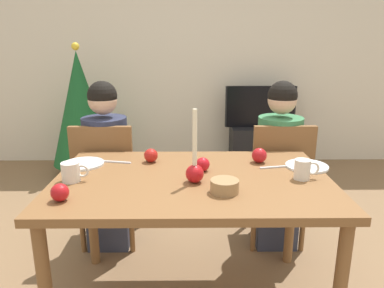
# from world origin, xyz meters

# --- Properties ---
(back_wall) EXTENTS (6.40, 0.10, 2.60)m
(back_wall) POSITION_xyz_m (0.00, 2.60, 1.30)
(back_wall) COLOR beige
(back_wall) RESTS_ON ground
(dining_table) EXTENTS (1.40, 0.90, 0.75)m
(dining_table) POSITION_xyz_m (0.00, 0.00, 0.67)
(dining_table) COLOR brown
(dining_table) RESTS_ON ground
(chair_left) EXTENTS (0.40, 0.40, 0.90)m
(chair_left) POSITION_xyz_m (-0.58, 0.61, 0.51)
(chair_left) COLOR brown
(chair_left) RESTS_ON ground
(chair_right) EXTENTS (0.40, 0.40, 0.90)m
(chair_right) POSITION_xyz_m (0.60, 0.61, 0.51)
(chair_right) COLOR brown
(chair_right) RESTS_ON ground
(person_left_child) EXTENTS (0.30, 0.30, 1.17)m
(person_left_child) POSITION_xyz_m (-0.58, 0.64, 0.57)
(person_left_child) COLOR #33384C
(person_left_child) RESTS_ON ground
(person_right_child) EXTENTS (0.30, 0.30, 1.17)m
(person_right_child) POSITION_xyz_m (0.60, 0.64, 0.57)
(person_right_child) COLOR #33384C
(person_right_child) RESTS_ON ground
(tv_stand) EXTENTS (0.64, 0.40, 0.48)m
(tv_stand) POSITION_xyz_m (0.79, 2.30, 0.24)
(tv_stand) COLOR black
(tv_stand) RESTS_ON ground
(tv) EXTENTS (0.79, 0.05, 0.46)m
(tv) POSITION_xyz_m (0.79, 2.30, 0.71)
(tv) COLOR black
(tv) RESTS_ON tv_stand
(christmas_tree) EXTENTS (0.65, 0.65, 1.41)m
(christmas_tree) POSITION_xyz_m (-1.16, 2.07, 0.73)
(christmas_tree) COLOR brown
(christmas_tree) RESTS_ON ground
(candle_centerpiece) EXTENTS (0.09, 0.09, 0.37)m
(candle_centerpiece) POSITION_xyz_m (0.01, -0.07, 0.82)
(candle_centerpiece) COLOR red
(candle_centerpiece) RESTS_ON dining_table
(plate_left) EXTENTS (0.23, 0.23, 0.01)m
(plate_left) POSITION_xyz_m (-0.61, 0.20, 0.76)
(plate_left) COLOR silver
(plate_left) RESTS_ON dining_table
(plate_right) EXTENTS (0.23, 0.23, 0.01)m
(plate_right) POSITION_xyz_m (0.63, 0.15, 0.76)
(plate_right) COLOR silver
(plate_right) RESTS_ON dining_table
(mug_left) EXTENTS (0.14, 0.09, 0.10)m
(mug_left) POSITION_xyz_m (-0.60, -0.05, 0.80)
(mug_left) COLOR silver
(mug_left) RESTS_ON dining_table
(mug_right) EXTENTS (0.13, 0.08, 0.10)m
(mug_right) POSITION_xyz_m (0.55, -0.03, 0.80)
(mug_right) COLOR silver
(mug_right) RESTS_ON dining_table
(fork_left) EXTENTS (0.18, 0.05, 0.01)m
(fork_left) POSITION_xyz_m (-0.43, 0.24, 0.75)
(fork_left) COLOR silver
(fork_left) RESTS_ON dining_table
(fork_right) EXTENTS (0.18, 0.05, 0.01)m
(fork_right) POSITION_xyz_m (0.46, 0.14, 0.75)
(fork_right) COLOR silver
(fork_right) RESTS_ON dining_table
(bowl_walnuts) EXTENTS (0.13, 0.13, 0.06)m
(bowl_walnuts) POSITION_xyz_m (0.15, -0.19, 0.78)
(bowl_walnuts) COLOR #99754C
(bowl_walnuts) RESTS_ON dining_table
(apple_near_candle) EXTENTS (0.07, 0.07, 0.07)m
(apple_near_candle) POSITION_xyz_m (0.06, 0.09, 0.79)
(apple_near_candle) COLOR red
(apple_near_candle) RESTS_ON dining_table
(apple_by_left_plate) EXTENTS (0.09, 0.09, 0.09)m
(apple_by_left_plate) POSITION_xyz_m (0.38, 0.23, 0.79)
(apple_by_left_plate) COLOR #B0161C
(apple_by_left_plate) RESTS_ON dining_table
(apple_by_right_mug) EXTENTS (0.08, 0.08, 0.08)m
(apple_by_right_mug) POSITION_xyz_m (-0.23, 0.25, 0.79)
(apple_by_right_mug) COLOR #B11C17
(apple_by_right_mug) RESTS_ON dining_table
(apple_far_edge) EXTENTS (0.08, 0.08, 0.08)m
(apple_far_edge) POSITION_xyz_m (-0.58, -0.28, 0.79)
(apple_far_edge) COLOR #B0141A
(apple_far_edge) RESTS_ON dining_table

